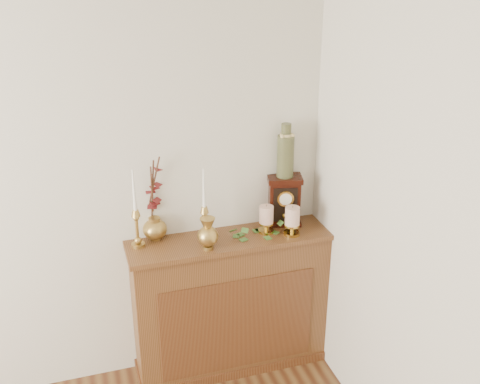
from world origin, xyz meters
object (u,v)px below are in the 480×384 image
object	(u,v)px
ginger_jar	(154,200)
ceramic_vase	(286,153)
bud_vase	(208,234)
mantel_clock	(284,200)
candlestick_left	(136,222)
candlestick_center	(205,218)

from	to	relation	value
ginger_jar	ceramic_vase	world-z (taller)	ceramic_vase
bud_vase	mantel_clock	size ratio (longest dim) A/B	0.62
candlestick_left	ginger_jar	size ratio (longest dim) A/B	0.90
mantel_clock	candlestick_left	bearing A→B (deg)	-163.64
candlestick_center	bud_vase	distance (m)	0.11
candlestick_left	ginger_jar	distance (m)	0.17
candlestick_center	ginger_jar	bearing A→B (deg)	150.15
ceramic_vase	bud_vase	bearing A→B (deg)	-160.53
candlestick_left	bud_vase	xyz separation A→B (m)	(0.38, -0.15, -0.06)
candlestick_left	mantel_clock	world-z (taller)	candlestick_left
candlestick_left	mantel_clock	bearing A→B (deg)	2.25
candlestick_left	mantel_clock	distance (m)	0.91
mantel_clock	ceramic_vase	world-z (taller)	ceramic_vase
candlestick_center	mantel_clock	world-z (taller)	candlestick_center
candlestick_left	ceramic_vase	distance (m)	0.96
bud_vase	ginger_jar	world-z (taller)	ginger_jar
candlestick_center	candlestick_left	bearing A→B (deg)	171.61
ginger_jar	ceramic_vase	xyz separation A→B (m)	(0.79, -0.06, 0.22)
mantel_clock	ginger_jar	bearing A→B (deg)	-170.13
ceramic_vase	candlestick_left	bearing A→B (deg)	-177.57
candlestick_left	bud_vase	distance (m)	0.41
candlestick_left	ceramic_vase	world-z (taller)	ceramic_vase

